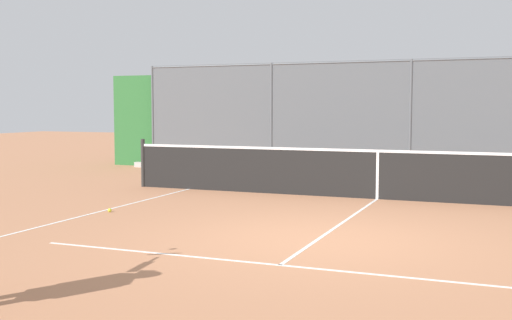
# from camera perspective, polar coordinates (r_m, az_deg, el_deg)

# --- Properties ---
(ground_plane) EXTENTS (60.00, 60.00, 0.00)m
(ground_plane) POSITION_cam_1_polar(r_m,az_deg,el_deg) (8.68, 5.55, -7.09)
(ground_plane) COLOR #B27551
(court_line_markings) EXTENTS (8.25, 10.19, 0.01)m
(court_line_markings) POSITION_cam_1_polar(r_m,az_deg,el_deg) (7.01, 1.37, -9.90)
(court_line_markings) COLOR white
(court_line_markings) RESTS_ON ground
(fence_backdrop) EXTENTS (18.01, 1.37, 2.99)m
(fence_backdrop) POSITION_cam_1_polar(r_m,az_deg,el_deg) (17.22, 13.94, 3.21)
(fence_backdrop) COLOR #565B60
(fence_backdrop) RESTS_ON ground
(tennis_net) EXTENTS (10.61, 0.09, 1.07)m
(tennis_net) POSITION_cam_1_polar(r_m,az_deg,el_deg) (12.53, 10.82, -1.22)
(tennis_net) COLOR #2D2D2D
(tennis_net) RESTS_ON ground
(tennis_ball_by_sideline) EXTENTS (0.07, 0.07, 0.07)m
(tennis_ball_by_sideline) POSITION_cam_1_polar(r_m,az_deg,el_deg) (11.12, -12.95, -4.39)
(tennis_ball_by_sideline) COLOR #CCDB33
(tennis_ball_by_sideline) RESTS_ON ground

